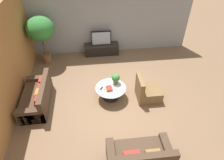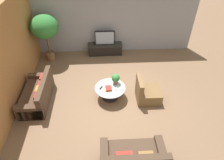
% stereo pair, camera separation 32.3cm
% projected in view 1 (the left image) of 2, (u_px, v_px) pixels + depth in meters
% --- Properties ---
extents(ground_plane, '(24.00, 24.00, 0.00)m').
position_uv_depth(ground_plane, '(115.00, 98.00, 6.99)').
color(ground_plane, brown).
extents(back_wall_stone, '(7.40, 0.12, 3.00)m').
position_uv_depth(back_wall_stone, '(106.00, 19.00, 8.54)').
color(back_wall_stone, '#939399').
rests_on(back_wall_stone, ground).
extents(side_wall_left, '(0.12, 7.40, 3.00)m').
position_uv_depth(side_wall_left, '(6.00, 66.00, 5.90)').
color(side_wall_left, '#B2753D').
rests_on(side_wall_left, ground).
extents(media_console, '(1.53, 0.50, 0.48)m').
position_uv_depth(media_console, '(102.00, 49.00, 9.06)').
color(media_console, black).
rests_on(media_console, ground).
extents(television, '(0.86, 0.13, 0.64)m').
position_uv_depth(television, '(101.00, 38.00, 8.71)').
color(television, black).
rests_on(television, media_console).
extents(coffee_table, '(1.04, 1.04, 0.45)m').
position_uv_depth(coffee_table, '(111.00, 91.00, 6.81)').
color(coffee_table, black).
rests_on(coffee_table, ground).
extents(couch_by_wall, '(0.84, 1.77, 0.84)m').
position_uv_depth(couch_by_wall, '(37.00, 97.00, 6.59)').
color(couch_by_wall, '#4C3828').
rests_on(couch_by_wall, ground).
extents(couch_near_entry, '(1.61, 0.84, 0.84)m').
position_uv_depth(couch_near_entry, '(139.00, 157.00, 4.97)').
color(couch_near_entry, '#4C3828').
rests_on(couch_near_entry, ground).
extents(armchair_wicker, '(0.80, 0.76, 0.86)m').
position_uv_depth(armchair_wicker, '(147.00, 92.00, 6.84)').
color(armchair_wicker, brown).
rests_on(armchair_wicker, ground).
extents(potted_palm_tall, '(1.10, 1.10, 2.01)m').
position_uv_depth(potted_palm_tall, '(40.00, 30.00, 7.80)').
color(potted_palm_tall, brown).
rests_on(potted_palm_tall, ground).
extents(potted_plant_tabletop, '(0.28, 0.28, 0.37)m').
position_uv_depth(potted_plant_tabletop, '(116.00, 78.00, 6.77)').
color(potted_plant_tabletop, brown).
rests_on(potted_plant_tabletop, coffee_table).
extents(book_stack, '(0.25, 0.30, 0.07)m').
position_uv_depth(book_stack, '(109.00, 88.00, 6.65)').
color(book_stack, gold).
rests_on(book_stack, coffee_table).
extents(remote_black, '(0.12, 0.16, 0.02)m').
position_uv_depth(remote_black, '(102.00, 88.00, 6.69)').
color(remote_black, black).
rests_on(remote_black, coffee_table).
extents(remote_silver, '(0.08, 0.16, 0.02)m').
position_uv_depth(remote_silver, '(117.00, 89.00, 6.68)').
color(remote_silver, gray).
rests_on(remote_silver, coffee_table).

